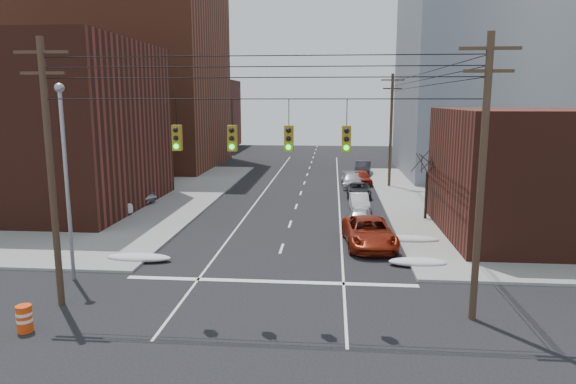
% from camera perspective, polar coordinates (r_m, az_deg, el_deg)
% --- Properties ---
extents(ground, '(160.00, 160.00, 0.00)m').
position_cam_1_polar(ground, '(18.99, -4.49, -16.66)').
color(ground, black).
rests_on(ground, ground).
extents(sidewalk_nw, '(40.00, 40.00, 0.15)m').
position_cam_1_polar(sidewalk_nw, '(53.61, -28.98, -0.17)').
color(sidewalk_nw, gray).
rests_on(sidewalk_nw, ground).
extents(building_brick_tall, '(24.00, 20.00, 30.00)m').
position_cam_1_polar(building_brick_tall, '(70.34, -18.15, 15.00)').
color(building_brick_tall, brown).
rests_on(building_brick_tall, ground).
extents(building_brick_near, '(20.00, 16.00, 13.00)m').
position_cam_1_polar(building_brick_near, '(46.04, -27.93, 6.48)').
color(building_brick_near, '#461E15').
rests_on(building_brick_near, ground).
extents(building_brick_far, '(22.00, 18.00, 12.00)m').
position_cam_1_polar(building_brick_far, '(95.21, -12.82, 8.46)').
color(building_brick_far, '#461E15').
rests_on(building_brick_far, ground).
extents(building_office, '(22.00, 20.00, 25.00)m').
position_cam_1_polar(building_office, '(63.75, 23.04, 12.99)').
color(building_office, gray).
rests_on(building_office, ground).
extents(building_glass, '(20.00, 18.00, 22.00)m').
position_cam_1_polar(building_glass, '(89.25, 19.05, 11.27)').
color(building_glass, gray).
rests_on(building_glass, ground).
extents(utility_pole_left, '(2.20, 0.28, 11.00)m').
position_cam_1_polar(utility_pole_left, '(22.91, -24.88, 2.29)').
color(utility_pole_left, '#473323').
rests_on(utility_pole_left, ground).
extents(utility_pole_right, '(2.20, 0.28, 11.00)m').
position_cam_1_polar(utility_pole_right, '(20.66, 20.72, 1.81)').
color(utility_pole_right, '#473323').
rests_on(utility_pole_right, ground).
extents(utility_pole_far, '(2.20, 0.28, 11.00)m').
position_cam_1_polar(utility_pole_far, '(51.07, 11.37, 6.92)').
color(utility_pole_far, '#473323').
rests_on(utility_pole_far, ground).
extents(traffic_signals, '(17.00, 0.42, 2.02)m').
position_cam_1_polar(traffic_signals, '(19.90, -3.10, 6.16)').
color(traffic_signals, black).
rests_on(traffic_signals, ground).
extents(street_light, '(0.44, 0.44, 9.32)m').
position_cam_1_polar(street_light, '(26.02, -23.50, 2.69)').
color(street_light, gray).
rests_on(street_light, ground).
extents(bare_tree, '(2.09, 2.20, 4.93)m').
position_cam_1_polar(bare_tree, '(37.82, 15.12, 0.37)').
color(bare_tree, black).
rests_on(bare_tree, ground).
extents(snow_nw, '(3.50, 1.08, 0.42)m').
position_cam_1_polar(snow_nw, '(28.91, -16.22, -7.00)').
color(snow_nw, silver).
rests_on(snow_nw, ground).
extents(snow_ne, '(3.00, 1.08, 0.42)m').
position_cam_1_polar(snow_ne, '(27.86, 14.20, -7.56)').
color(snow_ne, silver).
rests_on(snow_ne, ground).
extents(snow_east_far, '(4.00, 1.08, 0.42)m').
position_cam_1_polar(snow_east_far, '(32.13, 12.94, -5.12)').
color(snow_east_far, silver).
rests_on(snow_east_far, ground).
extents(red_pickup, '(3.24, 6.20, 1.67)m').
position_cam_1_polar(red_pickup, '(30.78, 8.99, -4.45)').
color(red_pickup, maroon).
rests_on(red_pickup, ground).
extents(parked_car_a, '(1.84, 3.82, 1.26)m').
position_cam_1_polar(parked_car_a, '(35.20, 7.98, -2.90)').
color(parked_car_a, silver).
rests_on(parked_car_a, ground).
extents(parked_car_b, '(1.52, 4.00, 1.30)m').
position_cam_1_polar(parked_car_b, '(40.55, 7.92, -1.12)').
color(parked_car_b, silver).
rests_on(parked_car_b, ground).
extents(parked_car_c, '(2.12, 4.50, 1.24)m').
position_cam_1_polar(parked_car_c, '(46.16, 7.87, 0.23)').
color(parked_car_c, black).
rests_on(parked_car_c, ground).
extents(parked_car_d, '(2.15, 4.88, 1.39)m').
position_cam_1_polar(parked_car_d, '(50.99, 7.08, 1.29)').
color(parked_car_d, '#A5A5AA').
rests_on(parked_car_d, ground).
extents(parked_car_e, '(2.20, 4.37, 1.43)m').
position_cam_1_polar(parked_car_e, '(52.98, 8.19, 1.61)').
color(parked_car_e, maroon).
rests_on(parked_car_e, ground).
extents(parked_car_f, '(2.14, 4.94, 1.58)m').
position_cam_1_polar(parked_car_f, '(59.53, 8.33, 2.63)').
color(parked_car_f, black).
rests_on(parked_car_f, ground).
extents(lot_car_a, '(4.83, 3.16, 1.50)m').
position_cam_1_polar(lot_car_a, '(40.17, -20.11, -1.40)').
color(lot_car_a, silver).
rests_on(lot_car_a, sidewalk_nw).
extents(lot_car_b, '(5.23, 3.75, 1.32)m').
position_cam_1_polar(lot_car_b, '(44.57, -17.16, -0.24)').
color(lot_car_b, '#9E9EA3').
rests_on(lot_car_b, sidewalk_nw).
extents(lot_car_c, '(5.14, 3.52, 1.38)m').
position_cam_1_polar(lot_car_c, '(46.71, -20.86, 0.04)').
color(lot_car_c, black).
rests_on(lot_car_c, sidewalk_nw).
extents(lot_car_d, '(4.40, 2.64, 1.40)m').
position_cam_1_polar(lot_car_d, '(50.14, -19.55, 0.79)').
color(lot_car_d, silver).
rests_on(lot_car_d, sidewalk_nw).
extents(construction_barrel, '(0.60, 0.60, 1.03)m').
position_cam_1_polar(construction_barrel, '(22.05, -27.24, -12.37)').
color(construction_barrel, '#EA400C').
rests_on(construction_barrel, ground).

